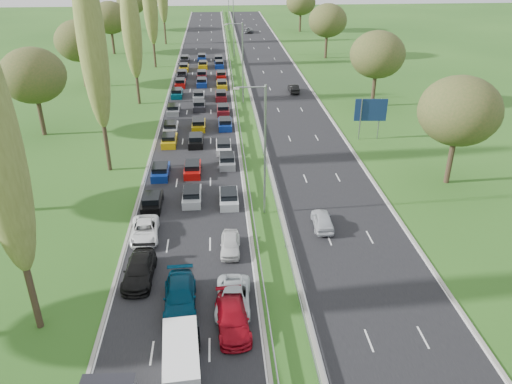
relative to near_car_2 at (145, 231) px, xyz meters
name	(u,v)px	position (x,y,z in m)	size (l,w,h in m)	color
ground	(242,99)	(10.46, 40.52, -0.69)	(260.00, 260.00, 0.00)	#234E18
near_carriageway	(200,96)	(3.71, 43.02, -0.69)	(10.50, 215.00, 0.04)	black
far_carriageway	(283,94)	(17.21, 43.02, -0.69)	(10.50, 215.00, 0.04)	black
central_reservation	(242,92)	(10.46, 43.02, -0.14)	(2.36, 215.00, 0.32)	gray
lamp_columns	(243,64)	(10.46, 38.52, 5.31)	(0.18, 140.18, 12.00)	gray
poplar_row	(118,32)	(-5.54, 28.69, 11.69)	(2.80, 127.80, 22.44)	#2D2116
woodland_left	(24,83)	(-16.04, 23.15, 6.99)	(8.00, 166.00, 11.10)	#2D2116
woodland_right	(396,68)	(29.96, 27.19, 6.99)	(8.00, 153.00, 11.10)	#2D2116
traffic_queue_fill	(199,103)	(3.71, 37.88, -0.25)	(9.12, 68.78, 0.80)	black
near_car_2	(145,231)	(0.00, 0.00, 0.00)	(2.24, 4.85, 1.35)	white
near_car_3	(139,270)	(0.30, -5.78, 0.08)	(2.12, 5.20, 1.51)	black
near_car_7	(180,296)	(3.47, -9.12, 0.11)	(2.21, 5.43, 1.58)	#043049
near_car_10	(233,299)	(7.07, -9.57, 0.03)	(2.34, 5.08, 1.41)	silver
near_car_11	(233,318)	(6.97, -11.58, 0.06)	(2.07, 5.09, 1.48)	maroon
near_car_12	(230,244)	(7.11, -2.62, -0.01)	(1.56, 3.87, 1.32)	silver
far_car_0	(322,220)	(15.27, 0.53, 0.02)	(1.64, 4.08, 1.39)	#B9BDC3
far_car_1	(294,88)	(19.11, 43.90, 0.01)	(1.45, 4.16, 1.37)	black
far_car_2	(249,30)	(15.69, 105.18, -0.01)	(2.22, 4.80, 1.34)	slate
white_van_rear	(182,357)	(3.92, -14.97, 0.36)	(2.00, 5.11, 2.05)	white
direction_sign	(371,112)	(25.36, 21.65, 2.88)	(3.99, 0.42, 5.20)	gray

